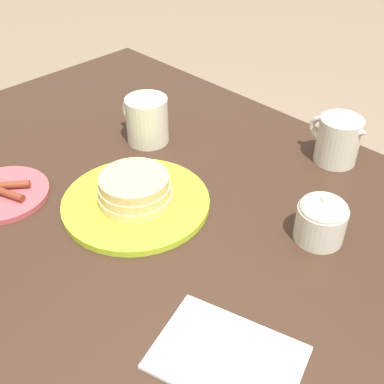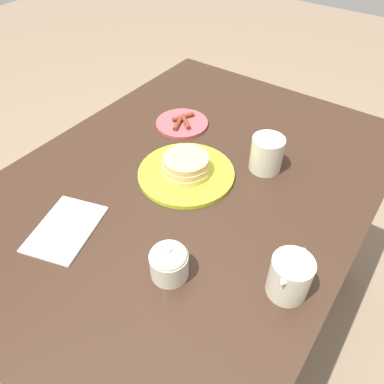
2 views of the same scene
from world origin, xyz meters
name	(u,v)px [view 1 (image 1 of 2)]	position (x,y,z in m)	size (l,w,h in m)	color
dining_table	(149,253)	(0.00, 0.00, 0.62)	(1.21, 0.89, 0.74)	#332116
pancake_plate	(135,196)	(0.01, 0.02, 0.76)	(0.26, 0.26, 0.06)	#AAC628
side_plate_bacon	(3,193)	(0.20, 0.17, 0.75)	(0.17, 0.17, 0.02)	#B2474C
coffee_mug	(146,119)	(0.16, -0.14, 0.79)	(0.12, 0.09, 0.10)	beige
creamer_pitcher	(339,139)	(-0.16, -0.36, 0.79)	(0.13, 0.08, 0.10)	beige
sugar_bowl	(321,219)	(-0.27, -0.14, 0.78)	(0.08, 0.08, 0.09)	beige
napkin	(227,358)	(-0.31, 0.13, 0.74)	(0.21, 0.18, 0.01)	white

